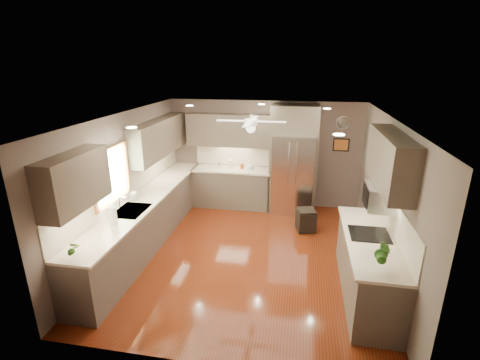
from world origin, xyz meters
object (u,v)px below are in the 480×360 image
(canister_d, at_px, (242,166))
(paper_towel, at_px, (113,216))
(bowl, at_px, (249,169))
(canister_c, at_px, (231,164))
(stool, at_px, (306,220))
(canister_b, at_px, (219,165))
(refrigerator, at_px, (293,162))
(soap_bottle, at_px, (134,194))
(potted_plant_right, at_px, (383,254))
(potted_plant_left, at_px, (72,248))
(microwave, at_px, (380,197))

(canister_d, height_order, paper_towel, paper_towel)
(bowl, bearing_deg, paper_towel, -117.17)
(canister_c, distance_m, stool, 2.26)
(canister_b, height_order, refrigerator, refrigerator)
(soap_bottle, bearing_deg, canister_c, 59.80)
(canister_b, relative_size, potted_plant_right, 0.36)
(soap_bottle, distance_m, potted_plant_right, 4.28)
(potted_plant_left, height_order, stool, potted_plant_left)
(canister_d, distance_m, soap_bottle, 2.77)
(potted_plant_right, height_order, stool, potted_plant_right)
(canister_c, distance_m, microwave, 3.98)
(canister_c, bearing_deg, canister_b, -166.89)
(canister_d, xyz_separation_m, bowl, (0.18, -0.04, -0.04))
(soap_bottle, distance_m, microwave, 4.17)
(microwave, relative_size, paper_towel, 1.75)
(canister_c, distance_m, soap_bottle, 2.65)
(potted_plant_left, relative_size, microwave, 0.50)
(canister_c, relative_size, refrigerator, 0.08)
(canister_c, bearing_deg, bowl, -10.01)
(microwave, distance_m, paper_towel, 4.02)
(canister_d, height_order, potted_plant_left, potted_plant_left)
(soap_bottle, distance_m, refrigerator, 3.55)
(canister_c, relative_size, bowl, 0.97)
(canister_b, xyz_separation_m, refrigerator, (1.74, -0.03, 0.18))
(canister_b, relative_size, canister_d, 1.10)
(stool, relative_size, paper_towel, 1.43)
(canister_d, height_order, potted_plant_right, potted_plant_right)
(canister_d, bearing_deg, bowl, -13.20)
(canister_d, bearing_deg, paper_towel, -114.25)
(potted_plant_right, bearing_deg, canister_d, 122.48)
(soap_bottle, relative_size, paper_towel, 0.65)
(potted_plant_left, xyz_separation_m, refrigerator, (2.65, 4.20, 0.11))
(canister_d, distance_m, potted_plant_right, 4.47)
(potted_plant_right, relative_size, bowl, 1.76)
(soap_bottle, relative_size, potted_plant_right, 0.57)
(potted_plant_left, distance_m, paper_towel, 1.01)
(bowl, bearing_deg, potted_plant_right, -59.26)
(soap_bottle, xyz_separation_m, microwave, (4.11, -0.52, 0.44))
(soap_bottle, xyz_separation_m, refrigerator, (2.79, 2.19, 0.15))
(canister_d, height_order, soap_bottle, soap_bottle)
(canister_d, xyz_separation_m, refrigerator, (1.18, -0.06, 0.19))
(canister_c, bearing_deg, potted_plant_left, -105.56)
(canister_c, relative_size, potted_plant_left, 0.72)
(paper_towel, bearing_deg, canister_b, 74.21)
(canister_c, height_order, refrigerator, refrigerator)
(microwave, bearing_deg, bowl, 130.45)
(refrigerator, bearing_deg, microwave, -63.91)
(canister_c, xyz_separation_m, stool, (1.79, -1.12, -0.79))
(soap_bottle, bearing_deg, potted_plant_right, -20.75)
(potted_plant_right, distance_m, refrigerator, 3.90)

